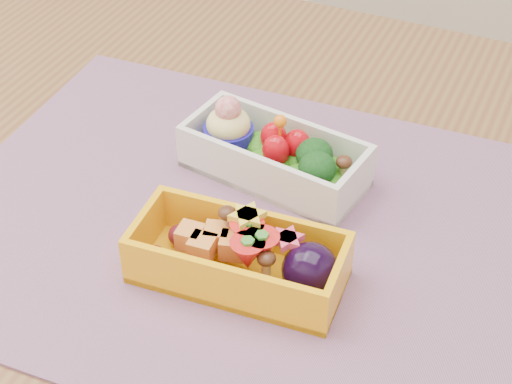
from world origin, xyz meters
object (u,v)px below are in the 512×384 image
at_px(bento_yellow, 243,257).
at_px(table, 288,290).
at_px(bento_white, 274,155).
at_px(placemat, 246,226).

bearing_deg(bento_yellow, table, 83.79).
distance_m(table, bento_white, 0.14).
height_order(placemat, bento_yellow, bento_yellow).
height_order(table, bento_yellow, bento_yellow).
height_order(placemat, bento_white, bento_white).
bearing_deg(bento_white, placemat, -77.05).
xyz_separation_m(bento_white, bento_yellow, (0.03, -0.14, 0.00)).
bearing_deg(bento_white, bento_yellow, -68.62).
relative_size(table, bento_yellow, 6.73).
distance_m(table, bento_yellow, 0.16).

